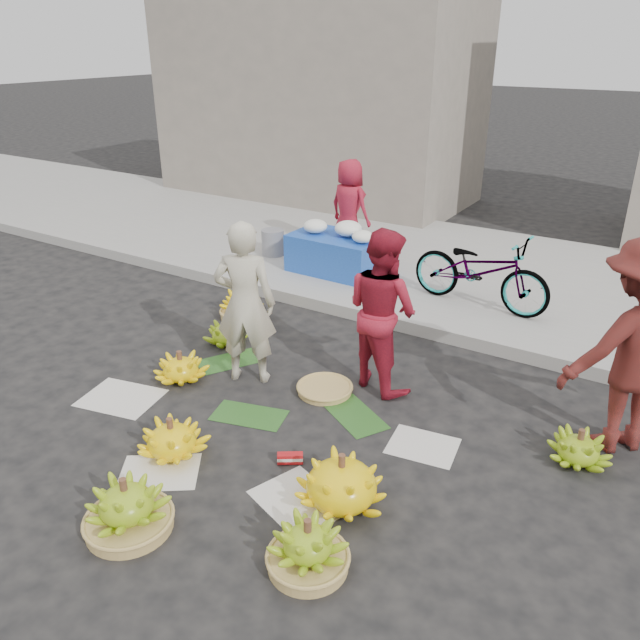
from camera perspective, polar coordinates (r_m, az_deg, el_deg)
The scene contains 23 objects.
ground at distance 5.74m, azimuth -4.47°, elevation -8.06°, with size 80.00×80.00×0.00m, color black.
curb at distance 7.37m, azimuth 5.61°, elevation 0.32°, with size 40.00×0.25×0.15m, color gray.
sidewalk at distance 9.18m, azimuth 11.56°, elevation 4.81°, with size 40.00×4.00×0.12m, color gray.
building_left at distance 13.09m, azimuth -0.13°, elevation 19.83°, with size 6.00×3.00×4.00m, color gray.
newspaper_scatter at distance 5.24m, azimuth -9.74°, elevation -11.96°, with size 3.20×1.80×0.00m, color silver, non-canonical shape.
banana_leaves at distance 5.93m, azimuth -4.12°, elevation -6.87°, with size 2.00×1.00×0.00m, color #20501A, non-canonical shape.
banana_bunch_0 at distance 6.26m, azimuth -12.63°, elevation -4.27°, with size 0.59×0.59×0.31m.
banana_bunch_1 at distance 5.21m, azimuth -13.42°, elevation -10.55°, with size 0.71×0.71×0.34m.
banana_bunch_2 at distance 4.60m, azimuth -17.24°, elevation -16.10°, with size 0.65×0.65×0.42m.
banana_bunch_3 at distance 4.18m, azimuth -1.12°, elevation -20.13°, with size 0.52×0.52×0.38m.
banana_bunch_4 at distance 4.58m, azimuth 1.97°, elevation -14.61°, with size 0.85×0.85×0.43m.
banana_bunch_5 at distance 5.42m, azimuth 22.57°, elevation -10.76°, with size 0.59×0.59×0.30m.
banana_bunch_6 at distance 6.89m, azimuth -8.49°, elevation -1.17°, with size 0.61×0.61×0.30m.
banana_bunch_7 at distance 7.49m, azimuth -7.16°, elevation 1.29°, with size 0.51×0.51×0.38m.
basket_spare at distance 5.95m, azimuth 0.43°, elevation -6.35°, with size 0.51×0.51×0.06m, color #AC8848.
incense_stack at distance 5.05m, azimuth -2.75°, elevation -12.51°, with size 0.20×0.06×0.08m, color #AF1216.
vendor_cream at distance 5.89m, azimuth -6.86°, elevation 1.51°, with size 0.58×0.38×1.60m, color beige.
vendor_red at distance 5.79m, azimuth 5.68°, elevation 0.91°, with size 0.76×0.59×1.56m, color #B61C2E.
man_striped at distance 5.41m, azimuth 26.85°, elevation -2.28°, with size 1.15×0.66×1.78m, color maroon.
flower_table at distance 8.55m, azimuth 1.53°, elevation 6.33°, with size 1.24×0.79×0.71m.
grey_bucket at distance 9.28m, azimuth -4.33°, elevation 7.10°, with size 0.33×0.33×0.38m, color gray.
flower_vendor at distance 9.25m, azimuth 2.69°, elevation 10.30°, with size 0.67×0.44×1.38m, color #B61C2E.
bicycle at distance 7.61m, azimuth 14.48°, elevation 4.43°, with size 1.70×0.59×0.89m, color gray.
Camera 1 is at (2.92, -3.85, 3.09)m, focal length 35.00 mm.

